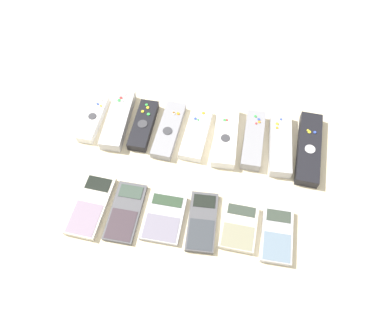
% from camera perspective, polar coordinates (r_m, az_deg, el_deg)
% --- Properties ---
extents(ground_plane, '(3.00, 3.00, 0.00)m').
position_cam_1_polar(ground_plane, '(0.92, -0.29, -1.85)').
color(ground_plane, beige).
extents(remote_0, '(0.04, 0.15, 0.02)m').
position_cam_1_polar(remote_0, '(1.04, -14.79, 7.34)').
color(remote_0, white).
rests_on(remote_0, ground_plane).
extents(remote_1, '(0.06, 0.19, 0.03)m').
position_cam_1_polar(remote_1, '(1.02, -11.19, 7.30)').
color(remote_1, '#B7B7BC').
rests_on(remote_1, ground_plane).
extents(remote_2, '(0.05, 0.15, 0.02)m').
position_cam_1_polar(remote_2, '(1.00, -7.40, 6.51)').
color(remote_2, black).
rests_on(remote_2, ground_plane).
extents(remote_3, '(0.06, 0.18, 0.02)m').
position_cam_1_polar(remote_3, '(0.99, -3.55, 5.81)').
color(remote_3, gray).
rests_on(remote_3, ground_plane).
extents(remote_4, '(0.06, 0.17, 0.02)m').
position_cam_1_polar(remote_4, '(0.98, 0.67, 5.34)').
color(remote_4, white).
rests_on(remote_4, ground_plane).
extents(remote_5, '(0.07, 0.19, 0.03)m').
position_cam_1_polar(remote_5, '(0.98, 5.14, 4.95)').
color(remote_5, white).
rests_on(remote_5, ground_plane).
extents(remote_6, '(0.05, 0.17, 0.03)m').
position_cam_1_polar(remote_6, '(0.98, 9.32, 4.29)').
color(remote_6, gray).
rests_on(remote_6, ground_plane).
extents(remote_7, '(0.06, 0.19, 0.03)m').
position_cam_1_polar(remote_7, '(0.98, 13.31, 3.67)').
color(remote_7, '#B7B7BC').
rests_on(remote_7, ground_plane).
extents(remote_8, '(0.06, 0.21, 0.03)m').
position_cam_1_polar(remote_8, '(1.00, 17.39, 2.90)').
color(remote_8, black).
rests_on(remote_8, ground_plane).
extents(calculator_0, '(0.08, 0.16, 0.02)m').
position_cam_1_polar(calculator_0, '(0.91, -15.14, -5.50)').
color(calculator_0, beige).
rests_on(calculator_0, ground_plane).
extents(calculator_1, '(0.07, 0.15, 0.01)m').
position_cam_1_polar(calculator_1, '(0.89, -10.10, -6.58)').
color(calculator_1, '#4C4C51').
rests_on(calculator_1, ground_plane).
extents(calculator_2, '(0.09, 0.12, 0.01)m').
position_cam_1_polar(calculator_2, '(0.87, -4.31, -7.54)').
color(calculator_2, '#B2B2B7').
rests_on(calculator_2, ground_plane).
extents(calculator_3, '(0.07, 0.15, 0.01)m').
position_cam_1_polar(calculator_3, '(0.86, 1.57, -8.16)').
color(calculator_3, '#4C4C51').
rests_on(calculator_3, ground_plane).
extents(calculator_4, '(0.08, 0.11, 0.02)m').
position_cam_1_polar(calculator_4, '(0.86, 7.16, -8.90)').
color(calculator_4, beige).
rests_on(calculator_4, ground_plane).
extents(calculator_5, '(0.07, 0.13, 0.02)m').
position_cam_1_polar(calculator_5, '(0.87, 12.82, -9.96)').
color(calculator_5, '#B2B2B7').
rests_on(calculator_5, ground_plane).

